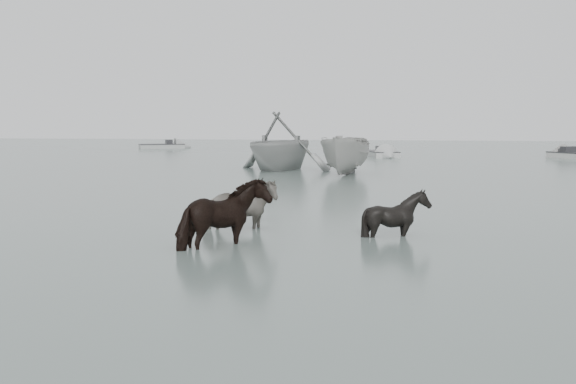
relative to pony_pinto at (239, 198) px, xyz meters
name	(u,v)px	position (x,y,z in m)	size (l,w,h in m)	color
ground	(224,243)	(0.10, -1.91, -0.74)	(140.00, 140.00, 0.00)	#55655E
pony_pinto	(239,198)	(0.00, 0.00, 0.00)	(0.80, 1.75, 1.48)	black
pony_dark	(225,205)	(0.25, -2.31, 0.11)	(1.69, 1.45, 1.71)	black
pony_black	(396,204)	(3.66, -0.36, -0.03)	(1.15, 1.30, 1.43)	black
rowboat_trail	(281,140)	(-2.34, 19.24, 0.79)	(5.00, 5.79, 3.05)	#9DA09D
boat_small	(347,153)	(1.17, 16.69, 0.25)	(1.93, 5.13, 1.98)	#A7A6A2
skiff_mid	(382,151)	(2.28, 32.60, -0.37)	(5.18, 1.60, 0.75)	#A1A3A1
skiff_star	(576,152)	(14.75, 32.65, -0.37)	(5.00, 1.60, 0.75)	#A8A8A4
skiff_far	(162,144)	(-16.75, 42.61, -0.37)	(5.19, 1.60, 0.75)	gray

